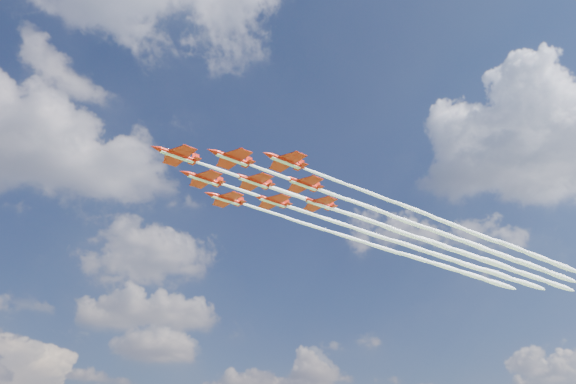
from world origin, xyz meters
name	(u,v)px	position (x,y,z in m)	size (l,w,h in m)	color
jet_lead	(369,221)	(29.29, 9.58, 89.33)	(121.32, 37.14, 2.85)	red
jet_row2_port	(411,223)	(40.66, 6.27, 89.33)	(121.32, 37.14, 2.85)	red
jet_row2_starb	(379,236)	(37.41, 18.20, 89.33)	(121.32, 37.14, 2.85)	red
jet_row3_port	(452,225)	(52.03, 2.95, 89.33)	(121.32, 37.14, 2.85)	red
jet_row3_centre	(418,237)	(48.79, 14.89, 89.33)	(121.32, 37.14, 2.85)	red
jet_row3_starb	(387,249)	(45.54, 26.82, 89.33)	(121.32, 37.14, 2.85)	red
jet_row4_port	(457,239)	(60.16, 11.57, 89.33)	(121.32, 37.14, 2.85)	red
jet_row4_starb	(424,251)	(56.91, 23.50, 89.33)	(121.32, 37.14, 2.85)	red
jet_tail	(460,252)	(68.29, 20.19, 89.33)	(121.32, 37.14, 2.85)	red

